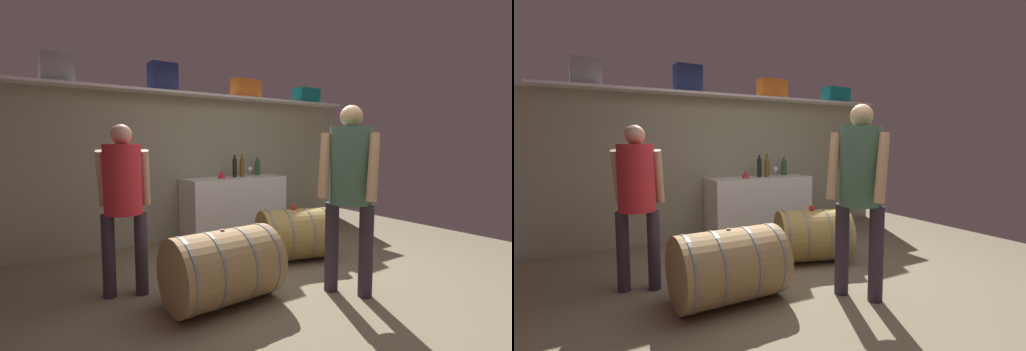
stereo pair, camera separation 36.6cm
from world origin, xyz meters
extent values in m
cube|color=#746950|center=(0.00, 0.62, -0.01)|extent=(6.56, 8.14, 0.02)
cube|color=gray|center=(0.00, 2.47, 1.00)|extent=(5.36, 0.10, 1.99)
cube|color=silver|center=(0.00, 2.32, 2.01)|extent=(4.93, 0.40, 0.03)
cube|color=gray|center=(-1.86, 2.32, 2.18)|extent=(0.34, 0.24, 0.31)
cube|color=navy|center=(-0.64, 2.32, 2.20)|extent=(0.35, 0.24, 0.36)
cube|color=orange|center=(0.63, 2.32, 2.16)|extent=(0.41, 0.25, 0.27)
cube|color=#147F7F|center=(1.85, 2.32, 2.15)|extent=(0.44, 0.26, 0.24)
cube|color=white|center=(0.32, 2.14, 0.43)|extent=(1.48, 0.55, 0.86)
cylinder|color=#2A5832|center=(0.81, 2.25, 0.95)|extent=(0.08, 0.08, 0.19)
sphere|color=#2A5832|center=(0.81, 2.25, 1.06)|extent=(0.08, 0.08, 0.08)
cylinder|color=#2A5832|center=(0.81, 2.25, 1.10)|extent=(0.03, 0.03, 0.07)
cylinder|color=black|center=(0.32, 2.13, 0.98)|extent=(0.07, 0.07, 0.24)
sphere|color=black|center=(0.32, 2.13, 1.11)|extent=(0.06, 0.06, 0.06)
cylinder|color=black|center=(0.32, 2.13, 1.15)|extent=(0.03, 0.03, 0.06)
cylinder|color=brown|center=(0.43, 2.11, 0.98)|extent=(0.07, 0.07, 0.23)
sphere|color=brown|center=(0.43, 2.11, 1.11)|extent=(0.06, 0.06, 0.06)
cylinder|color=brown|center=(0.43, 2.11, 1.16)|extent=(0.03, 0.03, 0.08)
cylinder|color=white|center=(0.61, 2.16, 0.86)|extent=(0.07, 0.07, 0.00)
cylinder|color=white|center=(0.61, 2.16, 0.90)|extent=(0.01, 0.01, 0.08)
sphere|color=white|center=(0.61, 2.16, 0.97)|extent=(0.07, 0.07, 0.07)
sphere|color=maroon|center=(0.61, 2.16, 0.96)|extent=(0.04, 0.04, 0.04)
cone|color=red|center=(0.08, 2.08, 0.92)|extent=(0.11, 0.11, 0.12)
cylinder|color=#A08242|center=(0.35, 0.83, 0.30)|extent=(0.94, 0.79, 0.58)
cylinder|color=slate|center=(0.03, 0.93, 0.30)|extent=(0.20, 0.58, 0.60)
cylinder|color=slate|center=(0.23, 0.87, 0.30)|extent=(0.20, 0.58, 0.60)
cylinder|color=slate|center=(0.47, 0.80, 0.30)|extent=(0.20, 0.58, 0.60)
cylinder|color=slate|center=(0.67, 0.74, 0.30)|extent=(0.20, 0.58, 0.60)
cylinder|color=#8F5343|center=(0.35, 0.83, 0.60)|extent=(0.04, 0.04, 0.01)
cylinder|color=#96774A|center=(-0.91, 0.28, 0.32)|extent=(0.94, 0.65, 0.62)
cylinder|color=slate|center=(-1.29, 0.27, 0.32)|extent=(0.05, 0.63, 0.63)
cylinder|color=slate|center=(-1.05, 0.28, 0.32)|extent=(0.05, 0.63, 0.63)
cylinder|color=slate|center=(-0.76, 0.29, 0.32)|extent=(0.05, 0.63, 0.63)
cylinder|color=slate|center=(-0.52, 0.30, 0.32)|extent=(0.05, 0.63, 0.63)
cylinder|color=brown|center=(-0.91, 0.28, 0.63)|extent=(0.04, 0.04, 0.01)
cylinder|color=red|center=(0.33, 0.83, 0.62)|extent=(0.06, 0.06, 0.04)
cylinder|color=#342937|center=(-1.41, 0.86, 0.37)|extent=(0.11, 0.11, 0.74)
cylinder|color=#342937|center=(-1.67, 0.96, 0.37)|extent=(0.11, 0.11, 0.74)
cylinder|color=red|center=(-1.54, 0.91, 1.04)|extent=(0.32, 0.32, 0.61)
sphere|color=tan|center=(-1.54, 0.91, 1.43)|extent=(0.18, 0.18, 0.18)
cylinder|color=tan|center=(-1.34, 0.94, 1.04)|extent=(0.14, 0.23, 0.51)
cylinder|color=tan|center=(-1.68, 1.06, 1.04)|extent=(0.15, 0.23, 0.51)
cylinder|color=#332A39|center=(0.05, -0.04, 0.41)|extent=(0.12, 0.12, 0.82)
cylinder|color=#332A39|center=(0.20, -0.30, 0.41)|extent=(0.12, 0.12, 0.82)
cylinder|color=#446B53|center=(0.13, -0.17, 1.16)|extent=(0.36, 0.36, 0.68)
sphere|color=tan|center=(0.13, -0.17, 1.58)|extent=(0.20, 0.20, 0.20)
cylinder|color=tan|center=(-0.07, -0.05, 1.16)|extent=(0.20, 0.17, 0.58)
cylinder|color=tan|center=(0.14, -0.40, 1.16)|extent=(0.22, 0.18, 0.58)
camera|label=1|loc=(-2.33, -2.30, 1.36)|focal=25.28mm
camera|label=2|loc=(-2.02, -2.49, 1.36)|focal=25.28mm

